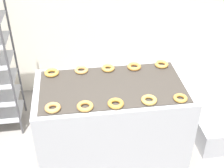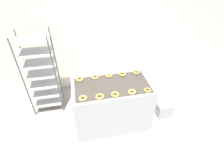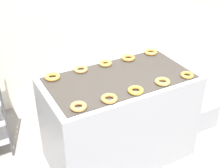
{
  "view_description": "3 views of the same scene",
  "coord_description": "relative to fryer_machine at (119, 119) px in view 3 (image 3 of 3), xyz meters",
  "views": [
    {
      "loc": [
        -0.33,
        -1.74,
        2.64
      ],
      "look_at": [
        0.0,
        0.65,
        1.0
      ],
      "focal_mm": 50.0,
      "sensor_mm": 36.0,
      "label": 1
    },
    {
      "loc": [
        -0.52,
        -1.83,
        2.89
      ],
      "look_at": [
        0.0,
        0.65,
        1.0
      ],
      "focal_mm": 28.0,
      "sensor_mm": 36.0,
      "label": 2
    },
    {
      "loc": [
        -1.3,
        -1.56,
        2.44
      ],
      "look_at": [
        0.0,
        0.8,
        0.82
      ],
      "focal_mm": 50.0,
      "sensor_mm": 36.0,
      "label": 3
    }
  ],
  "objects": [
    {
      "name": "donut_near_center",
      "position": [
        -0.01,
        -0.3,
        0.51
      ],
      "size": [
        0.14,
        0.14,
        0.04
      ],
      "primitive_type": "torus",
      "color": "#C28B35",
      "rests_on": "fryer_machine"
    },
    {
      "name": "donut_far_center",
      "position": [
        0.0,
        0.29,
        0.51
      ],
      "size": [
        0.13,
        0.13,
        0.04
      ],
      "primitive_type": "torus",
      "color": "gold",
      "rests_on": "fryer_machine"
    },
    {
      "name": "donut_near_left",
      "position": [
        -0.27,
        -0.3,
        0.51
      ],
      "size": [
        0.14,
        0.14,
        0.04
      ],
      "primitive_type": "torus",
      "color": "#C58B41",
      "rests_on": "fryer_machine"
    },
    {
      "name": "donut_far_left",
      "position": [
        -0.27,
        0.29,
        0.51
      ],
      "size": [
        0.14,
        0.14,
        0.03
      ],
      "primitive_type": "torus",
      "color": "tan",
      "rests_on": "fryer_machine"
    },
    {
      "name": "fryer_machine",
      "position": [
        0.0,
        0.0,
        0.0
      ],
      "size": [
        1.46,
        0.8,
        0.98
      ],
      "color": "#A8AAB2",
      "rests_on": "ground_plane"
    },
    {
      "name": "donut_near_right",
      "position": [
        0.29,
        -0.29,
        0.51
      ],
      "size": [
        0.14,
        0.14,
        0.04
      ],
      "primitive_type": "torus",
      "color": "gold",
      "rests_on": "fryer_machine"
    },
    {
      "name": "donut_far_leftmost",
      "position": [
        -0.57,
        0.28,
        0.51
      ],
      "size": [
        0.14,
        0.14,
        0.04
      ],
      "primitive_type": "torus",
      "color": "gold",
      "rests_on": "fryer_machine"
    },
    {
      "name": "donut_far_right",
      "position": [
        0.27,
        0.28,
        0.51
      ],
      "size": [
        0.14,
        0.14,
        0.04
      ],
      "primitive_type": "torus",
      "color": "#C9823B",
      "rests_on": "fryer_machine"
    },
    {
      "name": "donut_far_rightmost",
      "position": [
        0.56,
        0.29,
        0.51
      ],
      "size": [
        0.14,
        0.14,
        0.04
      ],
      "primitive_type": "torus",
      "color": "#C38B3E",
      "rests_on": "fryer_machine"
    },
    {
      "name": "glaze_bin",
      "position": [
        1.15,
        0.04,
        -0.34
      ],
      "size": [
        0.32,
        0.4,
        0.3
      ],
      "color": "#A8AAB2",
      "rests_on": "ground_plane"
    },
    {
      "name": "donut_near_rightmost",
      "position": [
        0.57,
        -0.3,
        0.51
      ],
      "size": [
        0.12,
        0.12,
        0.03
      ],
      "primitive_type": "torus",
      "color": "#C08739",
      "rests_on": "fryer_machine"
    },
    {
      "name": "donut_near_leftmost",
      "position": [
        -0.54,
        -0.28,
        0.51
      ],
      "size": [
        0.14,
        0.14,
        0.04
      ],
      "primitive_type": "torus",
      "color": "tan",
      "rests_on": "fryer_machine"
    }
  ]
}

